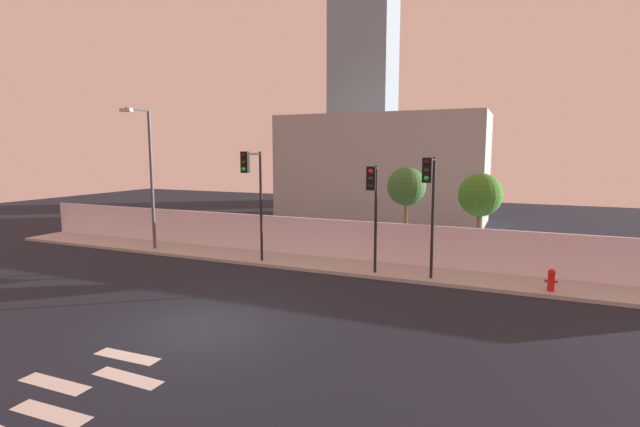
% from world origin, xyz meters
% --- Properties ---
extents(ground_plane, '(80.00, 80.00, 0.00)m').
position_xyz_m(ground_plane, '(0.00, 0.00, 0.00)').
color(ground_plane, black).
extents(sidewalk, '(36.00, 2.40, 0.15)m').
position_xyz_m(sidewalk, '(0.00, 8.20, 0.07)').
color(sidewalk, '#A6A6A6').
rests_on(sidewalk, ground).
extents(perimeter_wall, '(36.00, 0.18, 1.80)m').
position_xyz_m(perimeter_wall, '(0.00, 9.49, 1.05)').
color(perimeter_wall, silver).
rests_on(perimeter_wall, sidewalk).
extents(crosswalk_marking, '(3.20, 3.90, 0.01)m').
position_xyz_m(crosswalk_marking, '(-0.41, -4.10, 0.00)').
color(crosswalk_marking, silver).
rests_on(crosswalk_marking, ground).
extents(traffic_light_left, '(0.34, 1.58, 4.75)m').
position_xyz_m(traffic_light_left, '(5.21, 6.84, 3.62)').
color(traffic_light_left, black).
rests_on(traffic_light_left, sidewalk).
extents(traffic_light_center, '(0.34, 1.58, 4.97)m').
position_xyz_m(traffic_light_center, '(-2.45, 6.85, 3.77)').
color(traffic_light_center, black).
rests_on(traffic_light_center, sidewalk).
extents(traffic_light_right, '(0.42, 1.56, 4.41)m').
position_xyz_m(traffic_light_right, '(3.02, 6.82, 3.39)').
color(traffic_light_right, black).
rests_on(traffic_light_right, sidewalk).
extents(street_lamp_curbside, '(0.61, 1.77, 7.05)m').
position_xyz_m(street_lamp_curbside, '(-8.97, 7.53, 4.28)').
color(street_lamp_curbside, '#4C4C51').
rests_on(street_lamp_curbside, sidewalk).
extents(fire_hydrant, '(0.44, 0.26, 0.82)m').
position_xyz_m(fire_hydrant, '(9.48, 7.50, 0.59)').
color(fire_hydrant, red).
rests_on(fire_hydrant, sidewalk).
extents(roadside_tree_leftmost, '(1.81, 1.81, 4.41)m').
position_xyz_m(roadside_tree_leftmost, '(3.40, 10.88, 3.48)').
color(roadside_tree_leftmost, brown).
rests_on(roadside_tree_leftmost, ground).
extents(roadside_tree_midleft, '(1.91, 1.91, 4.18)m').
position_xyz_m(roadside_tree_midleft, '(6.68, 10.88, 3.20)').
color(roadside_tree_midleft, brown).
rests_on(roadside_tree_midleft, ground).
extents(low_building_distant, '(15.17, 6.00, 7.82)m').
position_xyz_m(low_building_distant, '(-1.47, 23.49, 3.91)').
color(low_building_distant, '#9D9D9D').
rests_on(low_building_distant, ground).
extents(tower_on_skyline, '(5.98, 5.00, 33.92)m').
position_xyz_m(tower_on_skyline, '(-6.90, 35.49, 16.96)').
color(tower_on_skyline, gray).
rests_on(tower_on_skyline, ground).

